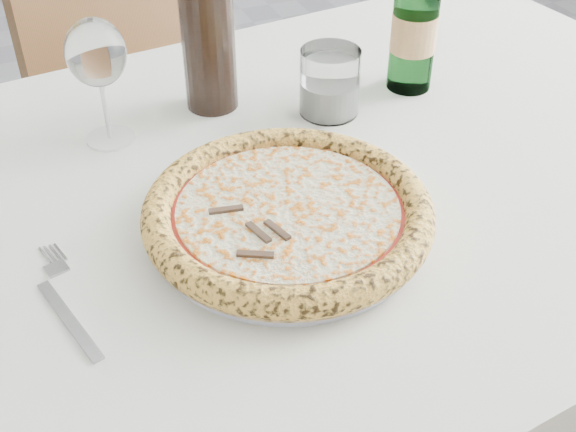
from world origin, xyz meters
The scene contains 9 objects.
dining_table centered at (0.18, -0.19, 0.67)m, with size 1.62×1.07×0.76m.
chair_far centered at (0.20, 0.57, 0.53)m, with size 0.60×0.60×0.93m.
plate centered at (0.18, -0.29, 0.76)m, with size 0.32×0.32×0.02m.
pizza centered at (0.18, -0.29, 0.78)m, with size 0.34×0.34×0.04m.
fork centered at (-0.08, -0.31, 0.76)m, with size 0.05×0.19×0.00m.
wine_glass centered at (0.03, 0.00, 0.88)m, with size 0.08×0.08×0.18m.
tumbler centered at (0.35, -0.05, 0.80)m, with size 0.09×0.09×0.10m.
beer_bottle centered at (0.50, -0.03, 0.86)m, with size 0.07×0.07×0.27m.
wine_bottle centered at (0.19, 0.04, 0.89)m, with size 0.08×0.08×0.32m.
Camera 1 is at (-0.08, -0.90, 1.29)m, focal length 45.00 mm.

